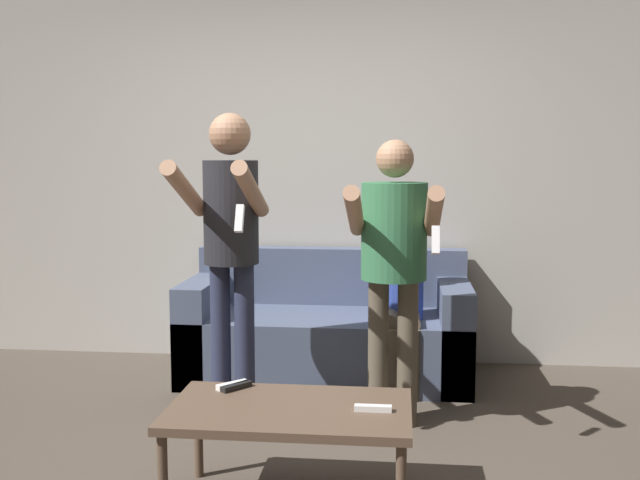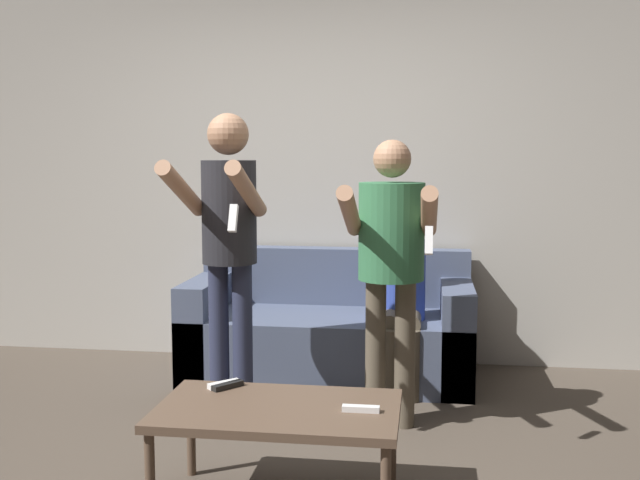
{
  "view_description": "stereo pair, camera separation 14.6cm",
  "coord_description": "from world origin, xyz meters",
  "px_view_note": "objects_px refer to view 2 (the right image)",
  "views": [
    {
      "loc": [
        0.6,
        -3.18,
        1.45
      ],
      "look_at": [
        0.13,
        1.17,
        0.96
      ],
      "focal_mm": 42.0,
      "sensor_mm": 36.0,
      "label": 1
    },
    {
      "loc": [
        0.75,
        -3.16,
        1.45
      ],
      "look_at": [
        0.13,
        1.17,
        0.96
      ],
      "focal_mm": 42.0,
      "sensor_mm": 36.0,
      "label": 2
    }
  ],
  "objects_px": {
    "person_standing_left": "(228,232)",
    "remote_near": "(361,409)",
    "person_standing_right": "(391,249)",
    "coffee_table": "(278,416)",
    "remote_mid": "(228,386)",
    "couch": "(330,334)",
    "remote_far": "(224,384)",
    "person_seated": "(402,286)"
  },
  "relations": [
    {
      "from": "remote_near",
      "to": "couch",
      "type": "bearing_deg",
      "value": 101.07
    },
    {
      "from": "couch",
      "to": "remote_far",
      "type": "height_order",
      "value": "couch"
    },
    {
      "from": "person_seated",
      "to": "remote_near",
      "type": "height_order",
      "value": "person_seated"
    },
    {
      "from": "person_standing_left",
      "to": "remote_near",
      "type": "xyz_separation_m",
      "value": [
        0.81,
        -1.0,
        -0.6
      ]
    },
    {
      "from": "person_standing_left",
      "to": "remote_near",
      "type": "bearing_deg",
      "value": -51.17
    },
    {
      "from": "coffee_table",
      "to": "remote_mid",
      "type": "relative_size",
      "value": 7.14
    },
    {
      "from": "coffee_table",
      "to": "remote_near",
      "type": "relative_size",
      "value": 6.59
    },
    {
      "from": "person_standing_right",
      "to": "remote_near",
      "type": "height_order",
      "value": "person_standing_right"
    },
    {
      "from": "person_standing_left",
      "to": "remote_far",
      "type": "distance_m",
      "value": 0.99
    },
    {
      "from": "person_standing_left",
      "to": "person_standing_right",
      "type": "xyz_separation_m",
      "value": [
        0.87,
        0.01,
        -0.08
      ]
    },
    {
      "from": "person_standing_left",
      "to": "remote_near",
      "type": "distance_m",
      "value": 1.42
    },
    {
      "from": "remote_far",
      "to": "couch",
      "type": "bearing_deg",
      "value": 81.1
    },
    {
      "from": "couch",
      "to": "remote_far",
      "type": "bearing_deg",
      "value": -98.9
    },
    {
      "from": "person_seated",
      "to": "coffee_table",
      "type": "relative_size",
      "value": 1.18
    },
    {
      "from": "couch",
      "to": "person_standing_left",
      "type": "relative_size",
      "value": 1.1
    },
    {
      "from": "person_standing_right",
      "to": "remote_far",
      "type": "relative_size",
      "value": 11.58
    },
    {
      "from": "person_standing_left",
      "to": "coffee_table",
      "type": "height_order",
      "value": "person_standing_left"
    },
    {
      "from": "person_standing_right",
      "to": "person_seated",
      "type": "relative_size",
      "value": 1.31
    },
    {
      "from": "remote_far",
      "to": "person_standing_left",
      "type": "bearing_deg",
      "value": 103.13
    },
    {
      "from": "remote_mid",
      "to": "remote_far",
      "type": "distance_m",
      "value": 0.03
    },
    {
      "from": "remote_near",
      "to": "remote_mid",
      "type": "xyz_separation_m",
      "value": [
        -0.61,
        0.22,
        0.0
      ]
    },
    {
      "from": "person_standing_left",
      "to": "remote_near",
      "type": "relative_size",
      "value": 11.15
    },
    {
      "from": "couch",
      "to": "person_seated",
      "type": "distance_m",
      "value": 0.63
    },
    {
      "from": "remote_mid",
      "to": "remote_far",
      "type": "height_order",
      "value": "same"
    },
    {
      "from": "couch",
      "to": "remote_near",
      "type": "height_order",
      "value": "couch"
    },
    {
      "from": "person_seated",
      "to": "remote_mid",
      "type": "height_order",
      "value": "person_seated"
    },
    {
      "from": "coffee_table",
      "to": "remote_near",
      "type": "distance_m",
      "value": 0.35
    },
    {
      "from": "couch",
      "to": "person_standing_left",
      "type": "bearing_deg",
      "value": -116.22
    },
    {
      "from": "coffee_table",
      "to": "remote_mid",
      "type": "bearing_deg",
      "value": 142.84
    },
    {
      "from": "couch",
      "to": "remote_far",
      "type": "xyz_separation_m",
      "value": [
        -0.26,
        -1.65,
        0.16
      ]
    },
    {
      "from": "couch",
      "to": "person_standing_right",
      "type": "height_order",
      "value": "person_standing_right"
    },
    {
      "from": "person_seated",
      "to": "remote_mid",
      "type": "relative_size",
      "value": 8.45
    },
    {
      "from": "remote_mid",
      "to": "remote_far",
      "type": "relative_size",
      "value": 1.05
    },
    {
      "from": "coffee_table",
      "to": "remote_far",
      "type": "height_order",
      "value": "remote_far"
    },
    {
      "from": "person_standing_left",
      "to": "remote_near",
      "type": "height_order",
      "value": "person_standing_left"
    },
    {
      "from": "remote_near",
      "to": "remote_far",
      "type": "xyz_separation_m",
      "value": [
        -0.63,
        0.24,
        0.0
      ]
    },
    {
      "from": "person_standing_right",
      "to": "remote_mid",
      "type": "height_order",
      "value": "person_standing_right"
    },
    {
      "from": "person_seated",
      "to": "remote_near",
      "type": "distance_m",
      "value": 1.72
    },
    {
      "from": "person_standing_right",
      "to": "coffee_table",
      "type": "xyz_separation_m",
      "value": [
        -0.41,
        -0.99,
        -0.57
      ]
    },
    {
      "from": "remote_mid",
      "to": "person_standing_left",
      "type": "bearing_deg",
      "value": 104.36
    },
    {
      "from": "coffee_table",
      "to": "remote_far",
      "type": "bearing_deg",
      "value": 142.67
    },
    {
      "from": "remote_near",
      "to": "remote_mid",
      "type": "distance_m",
      "value": 0.65
    }
  ]
}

